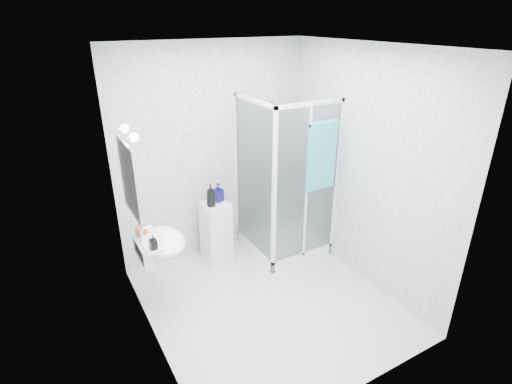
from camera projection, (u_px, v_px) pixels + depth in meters
room at (270, 192)px, 3.77m from camera, size 2.40×2.60×2.60m
shower_enclosure at (282, 221)px, 5.03m from camera, size 0.90×0.95×2.00m
wall_basin at (159, 243)px, 3.89m from camera, size 0.46×0.56×0.35m
mirror at (129, 180)px, 3.51m from camera, size 0.02×0.60×0.70m
vanity_lights at (128, 133)px, 3.36m from camera, size 0.10×0.40×0.08m
wall_hooks at (194, 131)px, 4.53m from camera, size 0.23×0.06×0.03m
storage_cabinet at (216, 231)px, 4.93m from camera, size 0.34×0.35×0.76m
hand_towel at (322, 154)px, 4.42m from camera, size 0.37×0.05×0.80m
shampoo_bottle_a at (211, 195)px, 4.66m from camera, size 0.14×0.14×0.28m
shampoo_bottle_b at (218, 192)px, 4.80m from camera, size 0.12×0.12×0.23m
soap_dispenser_orange at (141, 228)px, 3.87m from camera, size 0.14×0.14×0.15m
soap_dispenser_black at (153, 242)px, 3.64m from camera, size 0.07×0.07×0.14m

